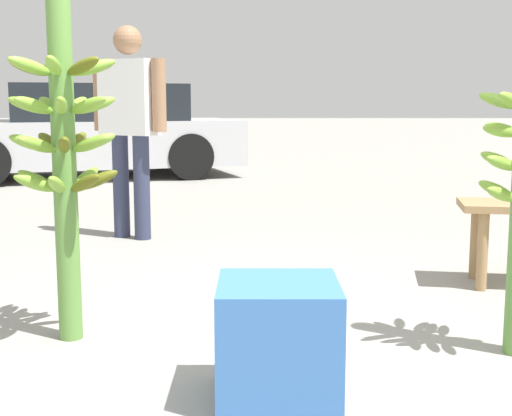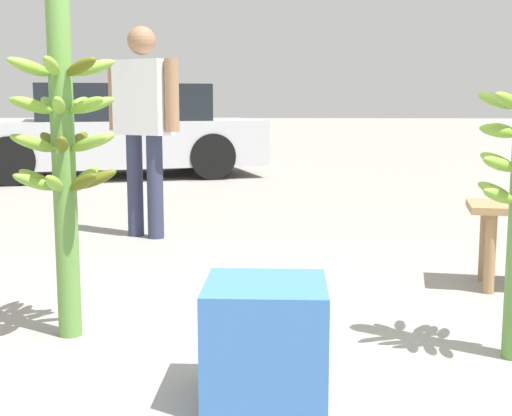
# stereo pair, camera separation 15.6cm
# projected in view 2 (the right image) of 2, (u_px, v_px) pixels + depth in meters

# --- Properties ---
(ground_plane) EXTENTS (80.00, 80.00, 0.00)m
(ground_plane) POSITION_uv_depth(u_px,v_px,m) (264.00, 380.00, 2.67)
(ground_plane) COLOR gray
(banana_stalk_left) EXTENTS (0.47, 0.47, 1.66)m
(banana_stalk_left) POSITION_uv_depth(u_px,v_px,m) (63.00, 138.00, 3.05)
(banana_stalk_left) COLOR #5B8C3D
(banana_stalk_left) RESTS_ON ground_plane
(vendor_person) EXTENTS (0.62, 0.40, 1.58)m
(vendor_person) POSITION_uv_depth(u_px,v_px,m) (143.00, 114.00, 5.34)
(vendor_person) COLOR #2D334C
(vendor_person) RESTS_ON ground_plane
(parked_car) EXTENTS (4.41, 2.93, 1.25)m
(parked_car) POSITION_uv_depth(u_px,v_px,m) (113.00, 132.00, 9.77)
(parked_car) COLOR #B7B7BC
(parked_car) RESTS_ON ground_plane
(produce_crate) EXTENTS (0.42, 0.42, 0.42)m
(produce_crate) POSITION_uv_depth(u_px,v_px,m) (265.00, 341.00, 2.47)
(produce_crate) COLOR #386BB2
(produce_crate) RESTS_ON ground_plane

